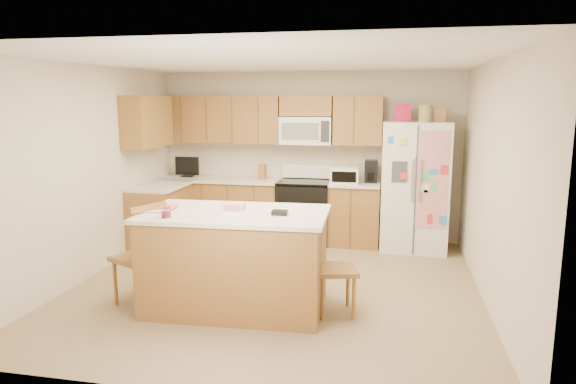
% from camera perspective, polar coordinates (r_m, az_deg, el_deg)
% --- Properties ---
extents(ground, '(4.50, 4.50, 0.00)m').
position_cam_1_polar(ground, '(5.94, -1.35, -10.42)').
color(ground, '#83654B').
rests_on(ground, ground).
extents(room_shell, '(4.60, 4.60, 2.52)m').
position_cam_1_polar(room_shell, '(5.60, -1.42, 3.51)').
color(room_shell, beige).
rests_on(room_shell, ground).
extents(cabinetry, '(3.36, 1.56, 2.15)m').
position_cam_1_polar(cabinetry, '(7.64, -5.59, 1.28)').
color(cabinetry, '#976034').
rests_on(cabinetry, ground).
extents(stove, '(0.76, 0.65, 1.13)m').
position_cam_1_polar(stove, '(7.64, 1.86, -2.05)').
color(stove, black).
rests_on(stove, ground).
extents(refrigerator, '(0.90, 0.79, 2.04)m').
position_cam_1_polar(refrigerator, '(7.40, 13.88, 0.78)').
color(refrigerator, white).
rests_on(refrigerator, ground).
extents(island, '(1.88, 1.14, 1.09)m').
position_cam_1_polar(island, '(5.24, -5.82, -7.51)').
color(island, '#976034').
rests_on(island, ground).
extents(windsor_chair_left, '(0.59, 0.60, 1.07)m').
position_cam_1_polar(windsor_chair_left, '(5.51, -16.04, -6.93)').
color(windsor_chair_left, '#976034').
rests_on(windsor_chair_left, ground).
extents(windsor_chair_back, '(0.50, 0.48, 0.98)m').
position_cam_1_polar(windsor_chair_back, '(5.83, -3.42, -6.06)').
color(windsor_chair_back, '#976034').
rests_on(windsor_chair_back, ground).
extents(windsor_chair_right, '(0.49, 0.51, 0.97)m').
position_cam_1_polar(windsor_chair_right, '(5.11, 5.07, -8.47)').
color(windsor_chair_right, '#976034').
rests_on(windsor_chair_right, ground).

